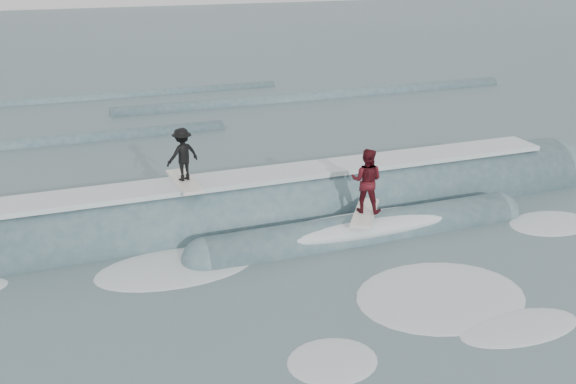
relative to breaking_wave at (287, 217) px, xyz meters
name	(u,v)px	position (x,y,z in m)	size (l,w,h in m)	color
ground	(326,269)	(-0.24, -3.41, -0.03)	(160.00, 160.00, 0.00)	#3B5156
breaking_wave	(287,217)	(0.00, 0.00, 0.00)	(22.84, 4.09, 2.61)	#3B5964
surfer_black	(183,158)	(-2.94, 0.29, 2.08)	(1.08, 2.03, 1.57)	silver
surfer_red	(366,184)	(1.57, -1.91, 1.49)	(1.58, 1.96, 1.88)	silver
whitewater	(355,283)	(0.12, -4.31, -0.03)	(17.67, 7.31, 0.10)	silver
far_swells	(159,113)	(-1.27, 14.24, -0.03)	(39.57, 8.65, 0.80)	#3B5964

